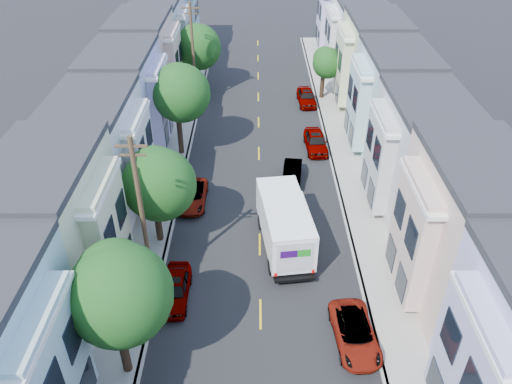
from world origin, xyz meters
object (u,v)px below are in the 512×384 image
Objects in this scene: parked_right_b at (355,333)px; tree_c at (158,185)px; parked_right_d at (306,97)px; parked_left_d at (192,196)px; tree_b at (118,295)px; lead_sedan at (292,174)px; parked_right_c at (316,141)px; tree_d at (180,94)px; tree_far_r at (327,63)px; utility_pole_near at (143,219)px; parked_left_c at (175,289)px; utility_pole_far at (193,56)px; tree_e at (197,47)px; fedex_truck at (285,224)px.

tree_c is at bearing 139.11° from parked_right_b.
parked_right_b is at bearing -92.89° from parked_right_d.
parked_right_b reaches higher than parked_left_d.
tree_b is 19.99m from lead_sedan.
tree_c is 1.50× the size of parked_right_d.
parked_right_c is at bearing 63.48° from tree_b.
lead_sedan is (8.87, -4.31, -4.86)m from tree_d.
tree_b reaches higher than tree_far_r.
parked_left_d is 0.98× the size of parked_right_d.
tree_c is at bearing 90.00° from tree_b.
utility_pole_near reaches higher than tree_d.
parked_left_c is 0.93× the size of parked_right_c.
utility_pole_near is 26.00m from utility_pole_far.
tree_far_r is 1.24× the size of parked_left_c.
tree_far_r is 1.18× the size of parked_right_b.
parked_left_c is 28.79m from parked_right_d.
parked_left_d is at bearing -143.19° from parked_right_c.
parked_right_b is at bearing 9.03° from tree_b.
tree_e reaches higher than parked_left_c.
tree_c reaches higher than parked_right_d.
tree_d reaches higher than parked_right_b.
utility_pole_near is 2.23× the size of parked_right_d.
tree_d is at bearing -178.43° from parked_right_c.
tree_d is at bearing 90.01° from utility_pole_near.
tree_d is 13.86m from tree_e.
tree_b is at bearing -90.02° from utility_pole_near.
fedex_truck is (7.87, -26.00, -2.83)m from tree_e.
parked_left_d is (1.40, -21.08, -4.11)m from tree_e.
utility_pole_near reaches higher than parked_right_c.
tree_b is at bearing -110.65° from lead_sedan.
tree_c is at bearing -119.64° from tree_far_r.
utility_pole_near is at bearing -90.00° from utility_pole_far.
tree_c is 12.04m from lead_sedan.
parked_right_d is (9.80, 17.61, 0.11)m from parked_left_d.
parked_right_c is at bearing 72.06° from lead_sedan.
tree_far_r is (13.20, 33.29, -1.51)m from tree_b.
parked_left_c is at bearing 157.98° from parked_right_b.
utility_pole_near is at bearing -126.37° from parked_right_c.
lead_sedan reaches higher than parked_left_d.
utility_pole_near is at bearing -115.94° from parked_right_d.
tree_far_r is 1.37× the size of lead_sedan.
lead_sedan is at bearing 94.23° from parked_right_b.
parked_left_c is 0.98× the size of parked_left_d.
utility_pole_near is (0.00, -4.43, 0.73)m from tree_c.
fedex_truck is at bearing -101.30° from parked_right_d.
utility_pole_far reaches higher than tree_b.
parked_right_c is at bearing -39.43° from utility_pole_far.
utility_pole_near reaches higher than parked_right_b.
tree_c reaches higher than parked_left_d.
utility_pole_far reaches higher than lead_sedan.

